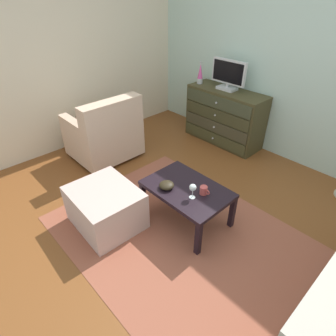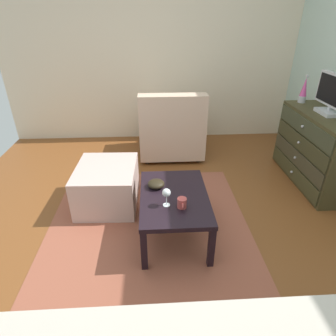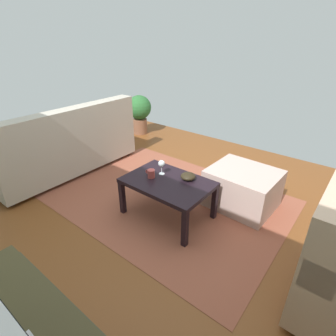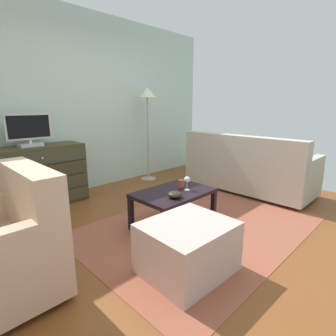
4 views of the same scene
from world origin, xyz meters
name	(u,v)px [view 3 (image 3 of 4)]	position (x,y,z in m)	size (l,w,h in m)	color
ground_plane	(170,215)	(0.00, 0.00, -0.03)	(5.35, 4.62, 0.05)	brown
area_rug	(167,198)	(0.20, -0.20, 0.00)	(2.60, 1.90, 0.01)	#964F3A
coffee_table	(168,185)	(0.01, 0.03, 0.36)	(0.87, 0.58, 0.42)	black
wine_glass	(162,164)	(0.15, -0.04, 0.53)	(0.07, 0.07, 0.16)	silver
mug	(151,174)	(0.18, 0.08, 0.46)	(0.11, 0.08, 0.08)	#B74644
bowl_decorative	(188,176)	(-0.13, -0.12, 0.45)	(0.15, 0.15, 0.07)	black
couch_large	(64,147)	(1.76, 0.09, 0.35)	(0.85, 1.95, 0.92)	#332319
ottoman	(242,188)	(-0.52, -0.63, 0.21)	(0.70, 0.60, 0.43)	#CAABA1
potted_plant	(139,111)	(2.02, -1.66, 0.43)	(0.44, 0.44, 0.72)	brown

